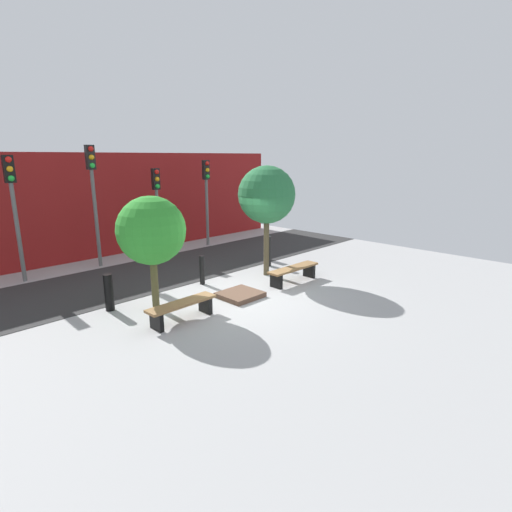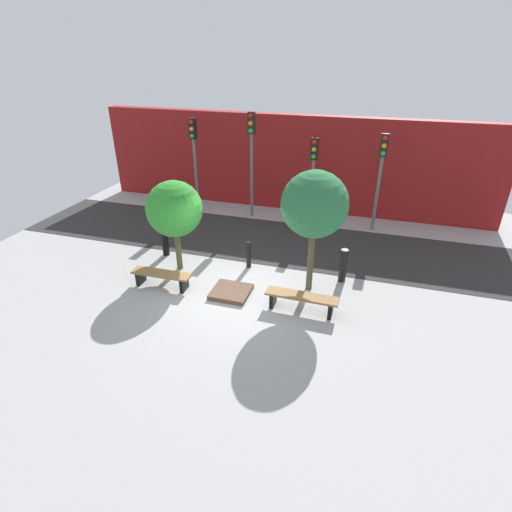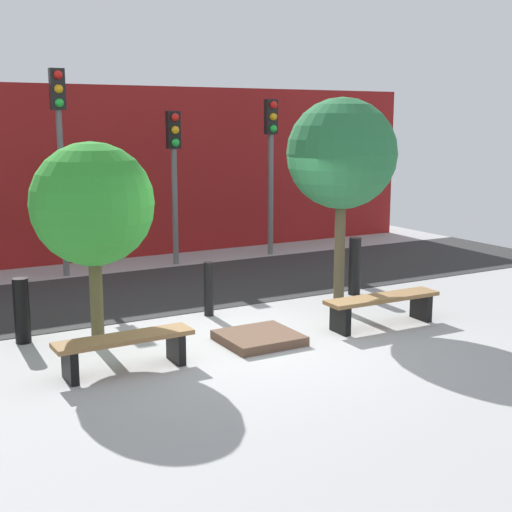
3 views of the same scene
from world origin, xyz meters
TOP-DOWN VIEW (x-y plane):
  - ground_plane at (0.00, 0.00)m, footprint 18.00×18.00m
  - road_strip at (0.00, 3.61)m, footprint 18.00×3.56m
  - building_facade at (0.00, 7.11)m, footprint 16.20×0.50m
  - bench_left at (-2.02, -0.24)m, footprint 1.74×0.44m
  - bench_right at (2.02, -0.24)m, footprint 1.89×0.45m
  - planter_bed at (0.00, -0.04)m, footprint 1.04×0.98m
  - tree_behind_left_bench at (-2.02, 0.87)m, footprint 1.65×1.65m
  - tree_behind_right_bench at (2.02, 0.87)m, footprint 1.76×1.76m
  - bollard_far_left at (-2.87, 1.57)m, footprint 0.22×0.22m
  - bollard_left at (0.00, 1.57)m, footprint 0.15×0.15m
  - bollard_center at (2.87, 1.57)m, footprint 0.22×0.22m
  - traffic_light_west at (-3.57, 5.67)m, footprint 0.28×0.27m
  - traffic_light_mid_west at (-1.19, 5.67)m, footprint 0.28×0.27m
  - traffic_light_mid_east at (1.19, 5.67)m, footprint 0.28×0.27m
  - traffic_light_east at (3.57, 5.67)m, footprint 0.28×0.27m

SIDE VIEW (x-z plane):
  - ground_plane at x=0.00m, z-range 0.00..0.00m
  - road_strip at x=0.00m, z-range 0.00..0.01m
  - planter_bed at x=0.00m, z-range 0.00..0.13m
  - bench_left at x=-2.02m, z-range 0.10..0.55m
  - bench_right at x=2.02m, z-range 0.11..0.57m
  - bollard_left at x=0.00m, z-range 0.00..0.87m
  - bollard_far_left at x=-2.87m, z-range 0.00..0.92m
  - bollard_center at x=2.87m, z-range 0.00..1.03m
  - building_facade at x=0.00m, z-range 0.00..3.81m
  - tree_behind_left_bench at x=-2.02m, z-range 0.56..3.35m
  - traffic_light_mid_east at x=1.19m, z-range 0.64..3.89m
  - traffic_light_east at x=3.57m, z-range 0.68..4.21m
  - tree_behind_right_bench at x=2.02m, z-range 0.82..4.24m
  - traffic_light_west at x=-3.57m, z-range 0.71..4.43m
  - traffic_light_mid_west at x=-1.19m, z-range 0.75..4.79m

